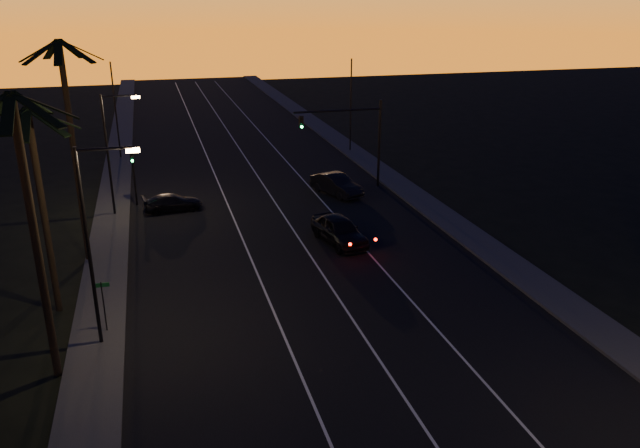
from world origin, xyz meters
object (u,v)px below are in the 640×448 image
object	(u,v)px
lead_car	(339,230)
right_car	(336,185)
cross_car	(173,203)
signal_mast	(351,129)

from	to	relation	value
lead_car	right_car	size ratio (longest dim) A/B	1.14
lead_car	cross_car	world-z (taller)	lead_car
right_car	cross_car	distance (m)	12.52
lead_car	cross_car	size ratio (longest dim) A/B	1.34
right_car	signal_mast	bearing A→B (deg)	40.84
cross_car	signal_mast	bearing A→B (deg)	8.14
right_car	cross_car	world-z (taller)	right_car
right_car	lead_car	bearing A→B (deg)	-105.75
signal_mast	right_car	xyz separation A→B (m)	(-1.61, -1.39, -3.97)
signal_mast	right_car	distance (m)	4.51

